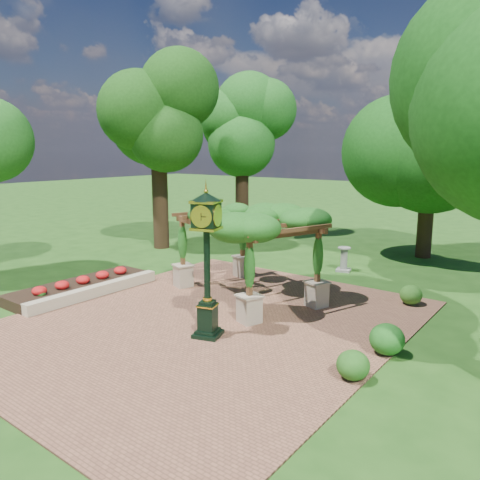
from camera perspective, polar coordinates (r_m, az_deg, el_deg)
The scene contains 13 objects.
ground at distance 13.01m, azimuth -6.83°, elevation -11.26°, with size 120.00×120.00×0.00m, color #1E4714.
brick_plaza at distance 13.68m, azimuth -3.87°, elevation -9.97°, with size 10.00×12.00×0.04m, color brown.
border_wall at distance 16.59m, azimuth -17.17°, elevation -6.00°, with size 0.35×5.00×0.40m, color #C6B793.
flower_bed at distance 17.31m, azimuth -18.91°, elevation -5.46°, with size 1.50×5.00×0.36m, color red.
pedestal_clock at distance 12.01m, azimuth -4.08°, elevation -1.40°, with size 0.97×0.97×3.90m.
pergola at distance 15.37m, azimuth 0.68°, elevation 2.21°, with size 5.69×4.56×3.11m.
sundial at distance 19.55m, azimuth 12.54°, elevation -2.48°, with size 0.68×0.68×1.00m.
shrub_front at distance 10.66m, azimuth 13.61°, elevation -14.60°, with size 0.72×0.72×0.64m, color #215317.
shrub_mid at distance 12.03m, azimuth 17.48°, elevation -11.46°, with size 0.84×0.84×0.76m, color #1C5919.
shrub_back at distance 15.95m, azimuth 20.12°, elevation -6.29°, with size 0.70×0.70×0.63m, color #2D621C.
tree_west_near at distance 23.66m, azimuth -10.07°, elevation 15.83°, with size 4.13×4.13×10.19m.
tree_west_far at distance 26.38m, azimuth 0.26°, elevation 13.93°, with size 4.02×4.02×9.15m.
tree_north at distance 22.74m, azimuth 22.30°, elevation 10.92°, with size 4.70×4.70×7.55m.
Camera 1 is at (8.46, -8.58, 4.92)m, focal length 35.00 mm.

